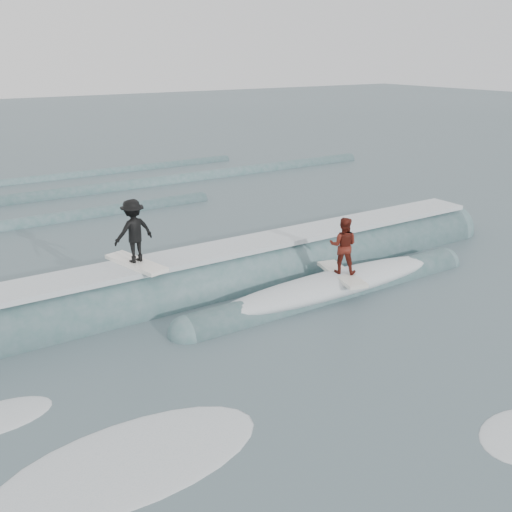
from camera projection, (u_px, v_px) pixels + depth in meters
ground at (347, 350)px, 12.83m from camera, size 160.00×160.00×0.00m
breaking_wave at (251, 282)px, 16.48m from camera, size 20.02×3.86×2.15m
surfer_black at (134, 234)px, 14.41m from camera, size 1.13×2.07×1.73m
surfer_red at (343, 249)px, 15.49m from camera, size 0.99×2.07×1.67m
whitewater at (303, 428)px, 10.16m from camera, size 12.74×7.09×0.10m
far_swells at (85, 195)px, 26.52m from camera, size 34.30×8.65×0.80m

